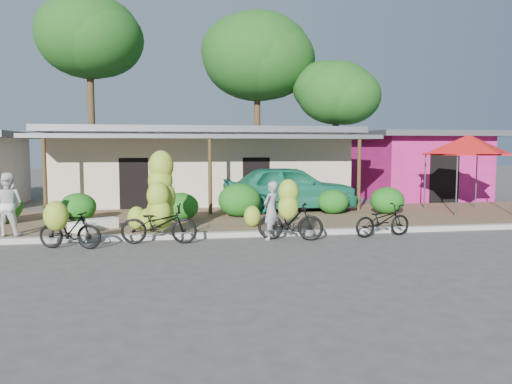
# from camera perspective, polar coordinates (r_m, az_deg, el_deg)

# --- Properties ---
(ground) EXTENTS (100.00, 100.00, 0.00)m
(ground) POSITION_cam_1_polar(r_m,az_deg,el_deg) (12.06, -2.98, -6.88)
(ground) COLOR #484542
(ground) RESTS_ON ground
(sidewalk) EXTENTS (60.00, 6.00, 0.12)m
(sidewalk) POSITION_cam_1_polar(r_m,az_deg,el_deg) (16.95, -4.94, -3.19)
(sidewalk) COLOR brown
(sidewalk) RESTS_ON ground
(curb) EXTENTS (60.00, 0.25, 0.15)m
(curb) POSITION_cam_1_polar(r_m,az_deg,el_deg) (14.00, -3.93, -4.89)
(curb) COLOR #A8A399
(curb) RESTS_ON ground
(shop_main) EXTENTS (13.00, 8.50, 3.35)m
(shop_main) POSITION_cam_1_polar(r_m,az_deg,el_deg) (22.71, -6.21, 3.13)
(shop_main) COLOR beige
(shop_main) RESTS_ON ground
(shop_pink) EXTENTS (6.00, 6.00, 3.25)m
(shop_pink) POSITION_cam_1_polar(r_m,az_deg,el_deg) (25.63, 17.96, 3.02)
(shop_pink) COLOR #CE1F7B
(shop_pink) RESTS_ON ground
(tree_far_center) EXTENTS (5.49, 5.40, 10.41)m
(tree_far_center) POSITION_cam_1_polar(r_m,az_deg,el_deg) (28.77, -18.89, 16.58)
(tree_far_center) COLOR brown
(tree_far_center) RESTS_ON ground
(tree_center_right) EXTENTS (6.22, 6.19, 10.07)m
(tree_center_right) POSITION_cam_1_polar(r_m,az_deg,el_deg) (29.18, -0.28, 15.38)
(tree_center_right) COLOR brown
(tree_center_right) RESTS_ON ground
(tree_near_right) EXTENTS (4.44, 4.26, 7.19)m
(tree_near_right) POSITION_cam_1_polar(r_m,az_deg,el_deg) (27.89, 8.71, 11.31)
(tree_near_right) COLOR brown
(tree_near_right) RESTS_ON ground
(hedge_1) EXTENTS (1.17, 1.05, 0.91)m
(hedge_1) POSITION_cam_1_polar(r_m,az_deg,el_deg) (17.20, -19.68, -1.62)
(hedge_1) COLOR #135414
(hedge_1) RESTS_ON sidewalk
(hedge_2) EXTENTS (1.18, 1.06, 0.92)m
(hedge_2) POSITION_cam_1_polar(r_m,az_deg,el_deg) (16.40, -8.63, -1.67)
(hedge_2) COLOR #135414
(hedge_2) RESTS_ON sidewalk
(hedge_3) EXTENTS (1.48, 1.33, 1.15)m
(hedge_3) POSITION_cam_1_polar(r_m,az_deg,el_deg) (17.20, -1.91, -0.92)
(hedge_3) COLOR #135414
(hedge_3) RESTS_ON sidewalk
(hedge_4) EXTENTS (1.12, 1.01, 0.88)m
(hedge_4) POSITION_cam_1_polar(r_m,az_deg,el_deg) (18.15, 8.81, -1.10)
(hedge_4) COLOR #135414
(hedge_4) RESTS_ON sidewalk
(hedge_5) EXTENTS (1.23, 1.11, 0.96)m
(hedge_5) POSITION_cam_1_polar(r_m,az_deg,el_deg) (18.56, 14.77, -0.93)
(hedge_5) COLOR #135414
(hedge_5) RESTS_ON sidewalk
(red_canopy) EXTENTS (3.50, 3.50, 2.86)m
(red_canopy) POSITION_cam_1_polar(r_m,az_deg,el_deg) (20.11, 23.12, 5.02)
(red_canopy) COLOR #59595E
(red_canopy) RESTS_ON sidewalk
(bike_left) EXTENTS (1.67, 1.30, 1.27)m
(bike_left) POSITION_cam_1_polar(r_m,az_deg,el_deg) (13.05, -20.79, -3.73)
(bike_left) COLOR black
(bike_left) RESTS_ON ground
(bike_center) EXTENTS (2.05, 1.34, 2.43)m
(bike_center) POSITION_cam_1_polar(r_m,az_deg,el_deg) (13.45, -10.93, -1.70)
(bike_center) COLOR black
(bike_center) RESTS_ON ground
(bike_right) EXTENTS (1.84, 1.37, 1.70)m
(bike_right) POSITION_cam_1_polar(r_m,az_deg,el_deg) (13.35, 3.89, -2.69)
(bike_right) COLOR black
(bike_right) RESTS_ON ground
(bike_far_right) EXTENTS (1.83, 0.93, 0.92)m
(bike_far_right) POSITION_cam_1_polar(r_m,az_deg,el_deg) (14.50, 14.26, -3.16)
(bike_far_right) COLOR black
(bike_far_right) RESTS_ON ground
(loose_banana_a) EXTENTS (0.53, 0.45, 0.66)m
(loose_banana_a) POSITION_cam_1_polar(r_m,az_deg,el_deg) (14.59, -12.14, -3.09)
(loose_banana_a) COLOR #9CBF2F
(loose_banana_a) RESTS_ON sidewalk
(loose_banana_b) EXTENTS (0.54, 0.46, 0.68)m
(loose_banana_b) POSITION_cam_1_polar(r_m,az_deg,el_deg) (14.92, -13.47, -2.91)
(loose_banana_b) COLOR #9CBF2F
(loose_banana_b) RESTS_ON sidewalk
(loose_banana_c) EXTENTS (0.51, 0.43, 0.64)m
(loose_banana_c) POSITION_cam_1_polar(r_m,az_deg,el_deg) (15.04, -0.44, -2.78)
(loose_banana_c) COLOR #9CBF2F
(loose_banana_c) RESTS_ON sidewalk
(sack_near) EXTENTS (0.94, 0.75, 0.30)m
(sack_near) POSITION_cam_1_polar(r_m,az_deg,el_deg) (15.43, -17.14, -3.44)
(sack_near) COLOR silver
(sack_near) RESTS_ON sidewalk
(sack_far) EXTENTS (0.82, 0.77, 0.28)m
(sack_far) POSITION_cam_1_polar(r_m,az_deg,el_deg) (14.89, -19.31, -3.85)
(sack_far) COLOR silver
(sack_far) RESTS_ON sidewalk
(vendor) EXTENTS (0.68, 0.67, 1.59)m
(vendor) POSITION_cam_1_polar(r_m,az_deg,el_deg) (13.57, 1.76, -2.13)
(vendor) COLOR gray
(vendor) RESTS_ON ground
(bystander) EXTENTS (0.96, 0.82, 1.71)m
(bystander) POSITION_cam_1_polar(r_m,az_deg,el_deg) (15.06, -26.50, -1.26)
(bystander) COLOR silver
(bystander) RESTS_ON sidewalk
(teal_van) EXTENTS (5.11, 2.13, 1.73)m
(teal_van) POSITION_cam_1_polar(r_m,az_deg,el_deg) (18.84, 3.86, 0.48)
(teal_van) COLOR #1B7958
(teal_van) RESTS_ON sidewalk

